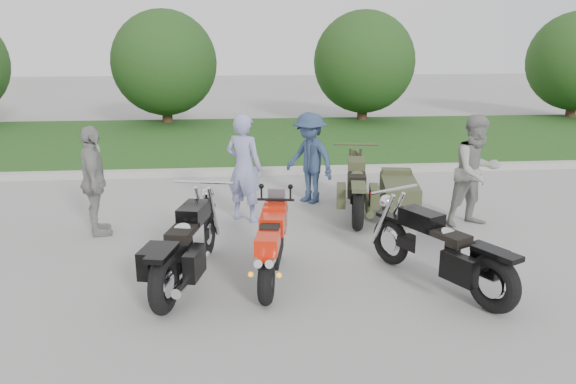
{
  "coord_description": "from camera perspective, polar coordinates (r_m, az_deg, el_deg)",
  "views": [
    {
      "loc": [
        -0.57,
        -6.62,
        3.09
      ],
      "look_at": [
        0.19,
        1.57,
        0.8
      ],
      "focal_mm": 35.0,
      "sensor_mm": 36.0,
      "label": 1
    }
  ],
  "objects": [
    {
      "name": "person_denim",
      "position": [
        10.62,
        2.23,
        3.46
      ],
      "size": [
        1.21,
        1.27,
        1.73
      ],
      "primitive_type": "imported",
      "rotation": [
        0.0,
        0.0,
        -0.88
      ],
      "color": "navy",
      "rests_on": "ground"
    },
    {
      "name": "tree_mid_right",
      "position": [
        20.65,
        7.72,
        12.95
      ],
      "size": [
        3.6,
        3.6,
        4.0
      ],
      "color": "#3F2B1C",
      "rests_on": "ground"
    },
    {
      "name": "cruiser_left",
      "position": [
        7.26,
        -10.39,
        -5.74
      ],
      "size": [
        0.71,
        2.42,
        0.94
      ],
      "rotation": [
        0.0,
        0.0,
        -0.23
      ],
      "color": "black",
      "rests_on": "ground"
    },
    {
      "name": "person_stripe",
      "position": [
        9.57,
        -4.49,
        2.45
      ],
      "size": [
        0.81,
        0.73,
        1.85
      ],
      "primitive_type": "imported",
      "rotation": [
        0.0,
        0.0,
        2.58
      ],
      "color": "#8C90BF",
      "rests_on": "ground"
    },
    {
      "name": "grass_strip",
      "position": [
        17.05,
        -3.28,
        5.34
      ],
      "size": [
        60.0,
        8.0,
        0.14
      ],
      "primitive_type": "cube",
      "color": "#2A5F20",
      "rests_on": "ground"
    },
    {
      "name": "curb",
      "position": [
        12.99,
        -2.61,
        2.13
      ],
      "size": [
        60.0,
        0.3,
        0.15
      ],
      "primitive_type": "cube",
      "color": "#ADABA3",
      "rests_on": "ground"
    },
    {
      "name": "cruiser_sidecar",
      "position": [
        9.97,
        9.47,
        -0.06
      ],
      "size": [
        1.44,
        2.44,
        0.94
      ],
      "rotation": [
        0.0,
        0.0,
        -0.18
      ],
      "color": "black",
      "rests_on": "ground"
    },
    {
      "name": "sportbike_red",
      "position": [
        7.2,
        -1.71,
        -5.33
      ],
      "size": [
        0.52,
        1.87,
        0.89
      ],
      "rotation": [
        0.0,
        0.0,
        -0.16
      ],
      "color": "black",
      "rests_on": "ground"
    },
    {
      "name": "person_back",
      "position": [
        9.35,
        -19.12,
        1.02
      ],
      "size": [
        0.7,
        1.11,
        1.76
      ],
      "primitive_type": "imported",
      "rotation": [
        0.0,
        0.0,
        1.85
      ],
      "color": "gray",
      "rests_on": "ground"
    },
    {
      "name": "cruiser_right",
      "position": [
        7.32,
        15.57,
        -6.01
      ],
      "size": [
        1.25,
        2.19,
        0.92
      ],
      "rotation": [
        0.0,
        0.0,
        0.48
      ],
      "color": "black",
      "rests_on": "ground"
    },
    {
      "name": "person_grey",
      "position": [
        9.78,
        18.56,
        2.01
      ],
      "size": [
        1.07,
        0.93,
        1.87
      ],
      "primitive_type": "imported",
      "rotation": [
        0.0,
        0.0,
        0.28
      ],
      "color": "gray",
      "rests_on": "ground"
    },
    {
      "name": "tree_mid_left",
      "position": [
        20.28,
        -12.45,
        12.68
      ],
      "size": [
        3.6,
        3.6,
        4.0
      ],
      "color": "#3F2B1C",
      "rests_on": "ground"
    },
    {
      "name": "ground",
      "position": [
        7.33,
        -0.33,
        -9.38
      ],
      "size": [
        80.0,
        80.0,
        0.0
      ],
      "primitive_type": "plane",
      "color": "#9F9F9A",
      "rests_on": "ground"
    }
  ]
}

